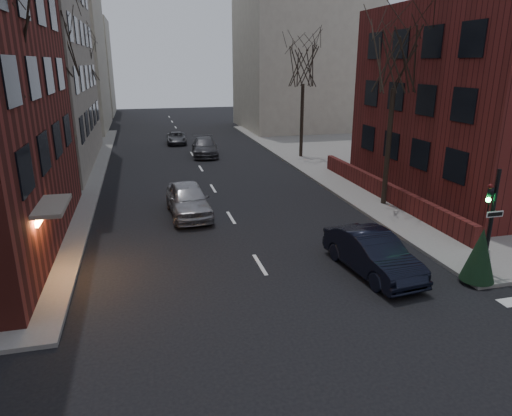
{
  "coord_description": "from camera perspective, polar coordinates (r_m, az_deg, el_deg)",
  "views": [
    {
      "loc": [
        -4.24,
        -4.21,
        7.75
      ],
      "look_at": [
        0.15,
        13.23,
        2.0
      ],
      "focal_mm": 32.0,
      "sensor_mm": 36.0,
      "label": 1
    }
  ],
  "objects": [
    {
      "name": "sandwich_board",
      "position": [
        19.84,
        26.59,
        -5.53
      ],
      "size": [
        0.48,
        0.58,
        0.8
      ],
      "primitive_type": "cube",
      "rotation": [
        0.0,
        0.0,
        -0.26
      ],
      "color": "silver",
      "rests_on": "sidewalk_far_right"
    },
    {
      "name": "evergreen_shrub",
      "position": [
        18.39,
        26.21,
        -5.22
      ],
      "size": [
        1.38,
        1.38,
        2.0
      ],
      "primitive_type": "cone",
      "rotation": [
        0.0,
        0.0,
        0.16
      ],
      "color": "black",
      "rests_on": "sidewalk_far_right"
    },
    {
      "name": "car_lane_silver",
      "position": [
        24.31,
        -8.48,
        1.07
      ],
      "size": [
        2.25,
        5.14,
        1.72
      ],
      "primitive_type": "imported",
      "rotation": [
        0.0,
        0.0,
        0.04
      ],
      "color": "#939398",
      "rests_on": "ground"
    },
    {
      "name": "tree_left_b",
      "position": [
        30.57,
        -24.0,
        18.48
      ],
      "size": [
        4.4,
        4.4,
        10.8
      ],
      "color": "#2D231C",
      "rests_on": "sidewalk_far_left"
    },
    {
      "name": "tree_right_b",
      "position": [
        38.48,
        5.96,
        17.4
      ],
      "size": [
        3.74,
        3.74,
        9.18
      ],
      "color": "#2D231C",
      "rests_on": "sidewalk_far_right"
    },
    {
      "name": "streetlamp_far",
      "position": [
        46.51,
        -19.44,
        12.42
      ],
      "size": [
        0.36,
        0.36,
        6.28
      ],
      "color": "black",
      "rests_on": "sidewalk_far_left"
    },
    {
      "name": "building_distant_la",
      "position": [
        60.19,
        -25.65,
        17.28
      ],
      "size": [
        14.0,
        16.0,
        18.0
      ],
      "primitive_type": "cube",
      "color": "#B9B29D",
      "rests_on": "ground"
    },
    {
      "name": "low_wall_right",
      "position": [
        27.79,
        15.6,
        2.26
      ],
      "size": [
        0.35,
        16.0,
        1.0
      ],
      "primitive_type": "cube",
      "color": "#591B19",
      "rests_on": "sidewalk_far_right"
    },
    {
      "name": "parked_sedan",
      "position": [
        18.06,
        14.35,
        -5.51
      ],
      "size": [
        2.24,
        4.99,
        1.59
      ],
      "primitive_type": "imported",
      "rotation": [
        0.0,
        0.0,
        0.12
      ],
      "color": "black",
      "rests_on": "ground"
    },
    {
      "name": "car_lane_far",
      "position": [
        46.74,
        -9.92,
        8.63
      ],
      "size": [
        2.06,
        4.16,
        1.13
      ],
      "primitive_type": "imported",
      "rotation": [
        0.0,
        0.0,
        -0.04
      ],
      "color": "#45464B",
      "rests_on": "ground"
    },
    {
      "name": "tree_right_a",
      "position": [
        25.75,
        17.12,
        17.61
      ],
      "size": [
        3.96,
        3.96,
        9.72
      ],
      "color": "#2D231C",
      "rests_on": "sidewalk_far_right"
    },
    {
      "name": "streetlamp_near",
      "position": [
        26.74,
        -22.79,
        8.82
      ],
      "size": [
        0.36,
        0.36,
        6.28
      ],
      "color": "black",
      "rests_on": "sidewalk_far_left"
    },
    {
      "name": "building_right_brick",
      "position": [
        31.2,
        28.21,
        11.56
      ],
      "size": [
        12.0,
        14.0,
        11.0
      ],
      "primitive_type": "cube",
      "color": "#591B19",
      "rests_on": "ground"
    },
    {
      "name": "traffic_signal",
      "position": [
        18.89,
        27.07,
        -2.31
      ],
      "size": [
        0.76,
        0.44,
        4.0
      ],
      "color": "black",
      "rests_on": "sidewalk_far_right"
    },
    {
      "name": "car_lane_gray",
      "position": [
        40.2,
        -6.44,
        7.6
      ],
      "size": [
        2.56,
        5.39,
        1.52
      ],
      "primitive_type": "imported",
      "rotation": [
        0.0,
        0.0,
        -0.08
      ],
      "color": "#3A3A3E",
      "rests_on": "ground"
    },
    {
      "name": "building_distant_ra",
      "position": [
        57.52,
        5.69,
        17.9
      ],
      "size": [
        14.0,
        14.0,
        16.0
      ],
      "primitive_type": "cube",
      "color": "#B9B29D",
      "rests_on": "ground"
    },
    {
      "name": "tree_left_c",
      "position": [
        44.44,
        -20.97,
        16.98
      ],
      "size": [
        3.96,
        3.96,
        9.72
      ],
      "color": "#2D231C",
      "rests_on": "sidewalk_far_left"
    },
    {
      "name": "building_distant_lb",
      "position": [
        76.71,
        -21.55,
        16.0
      ],
      "size": [
        10.0,
        12.0,
        14.0
      ],
      "primitive_type": "cube",
      "color": "#B9B29D",
      "rests_on": "ground"
    }
  ]
}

